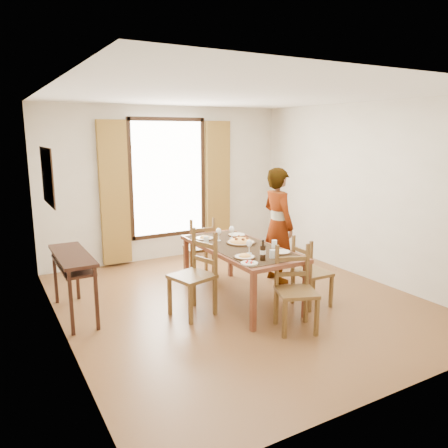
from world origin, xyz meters
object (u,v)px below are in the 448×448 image
man (278,225)px  pasta_platter (241,240)px  dining_table (240,250)px  console_table (73,263)px

man → pasta_platter: 0.88m
dining_table → pasta_platter: pasta_platter is taller
console_table → pasta_platter: pasta_platter is taller
pasta_platter → console_table: bearing=168.4°
console_table → dining_table: console_table is taller
console_table → man: bearing=-3.0°
console_table → man: (2.98, -0.15, 0.19)m
man → pasta_platter: (-0.83, -0.29, -0.06)m
dining_table → man: 1.00m
console_table → man: man is taller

